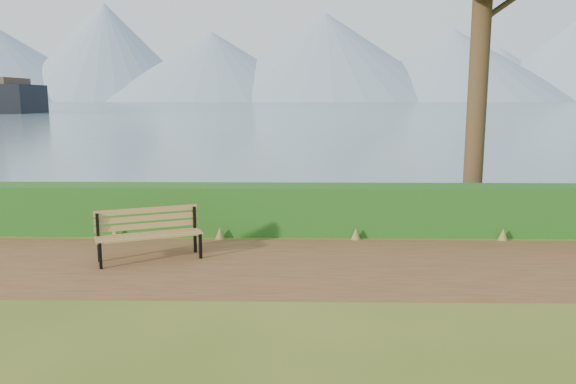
{
  "coord_description": "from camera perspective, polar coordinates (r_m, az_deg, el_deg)",
  "views": [
    {
      "loc": [
        0.45,
        -8.78,
        2.79
      ],
      "look_at": [
        0.27,
        1.2,
        1.1
      ],
      "focal_mm": 35.0,
      "sensor_mm": 36.0,
      "label": 1
    }
  ],
  "objects": [
    {
      "name": "ground",
      "position": [
        9.23,
        -1.82,
        -8.0
      ],
      "size": [
        140.0,
        140.0,
        0.0
      ],
      "primitive_type": "plane",
      "color": "#425819",
      "rests_on": "ground"
    },
    {
      "name": "path",
      "position": [
        9.51,
        -1.73,
        -7.42
      ],
      "size": [
        40.0,
        3.4,
        0.01
      ],
      "primitive_type": "cube",
      "color": "brown",
      "rests_on": "ground"
    },
    {
      "name": "hedge",
      "position": [
        11.62,
        -1.2,
        -1.76
      ],
      "size": [
        32.0,
        0.85,
        1.0
      ],
      "primitive_type": "cube",
      "color": "#174212",
      "rests_on": "ground"
    },
    {
      "name": "water",
      "position": [
        268.8,
        0.95,
        9.01
      ],
      "size": [
        700.0,
        510.0,
        0.0
      ],
      "primitive_type": "cube",
      "color": "slate",
      "rests_on": "ground"
    },
    {
      "name": "mountains",
      "position": [
        415.69,
        -0.31,
        13.03
      ],
      "size": [
        585.0,
        190.0,
        70.0
      ],
      "color": "#798AA1",
      "rests_on": "ground"
    },
    {
      "name": "bench",
      "position": [
        10.03,
        -13.96,
        -3.81
      ],
      "size": [
        1.83,
        1.15,
        0.89
      ],
      "rotation": [
        0.0,
        0.0,
        0.39
      ],
      "color": "black",
      "rests_on": "ground"
    }
  ]
}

